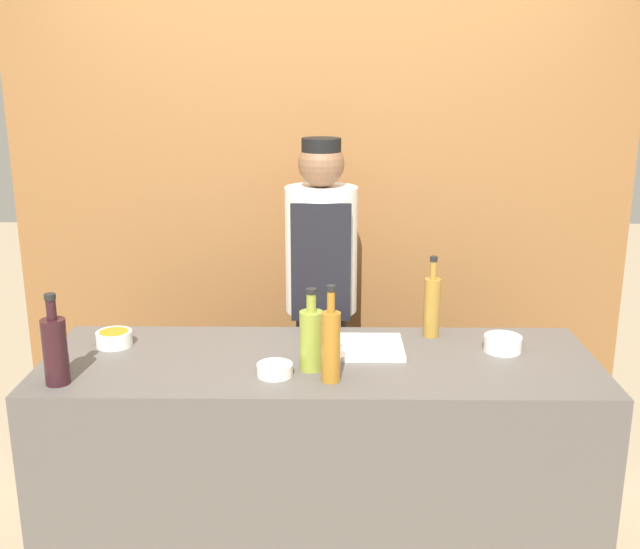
% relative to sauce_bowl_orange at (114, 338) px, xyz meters
% --- Properties ---
extents(cabinet_wall, '(2.87, 0.18, 2.40)m').
position_rel_sauce_bowl_orange_xyz_m(cabinet_wall, '(0.78, 0.87, 0.23)').
color(cabinet_wall, brown).
rests_on(cabinet_wall, ground_plane).
extents(counter, '(2.01, 0.69, 0.94)m').
position_rel_sauce_bowl_orange_xyz_m(counter, '(0.78, -0.12, -0.50)').
color(counter, '#514C47').
rests_on(counter, ground_plane).
extents(sauce_bowl_orange, '(0.13, 0.13, 0.06)m').
position_rel_sauce_bowl_orange_xyz_m(sauce_bowl_orange, '(0.00, 0.00, 0.00)').
color(sauce_bowl_orange, white).
rests_on(sauce_bowl_orange, counter).
extents(sauce_bowl_green, '(0.12, 0.12, 0.04)m').
position_rel_sauce_bowl_orange_xyz_m(sauce_bowl_green, '(0.63, -0.28, -0.01)').
color(sauce_bowl_green, white).
rests_on(sauce_bowl_green, counter).
extents(sauce_bowl_yellow, '(0.14, 0.14, 0.06)m').
position_rel_sauce_bowl_orange_xyz_m(sauce_bowl_yellow, '(1.46, -0.04, 0.00)').
color(sauce_bowl_yellow, white).
rests_on(sauce_bowl_yellow, counter).
extents(cutting_board, '(0.32, 0.26, 0.02)m').
position_rel_sauce_bowl_orange_xyz_m(cutting_board, '(0.93, -0.03, -0.02)').
color(cutting_board, white).
rests_on(cutting_board, counter).
extents(bottle_amber, '(0.07, 0.07, 0.34)m').
position_rel_sauce_bowl_orange_xyz_m(bottle_amber, '(0.82, -0.32, 0.10)').
color(bottle_amber, '#9E661E').
rests_on(bottle_amber, counter).
extents(bottle_vinegar, '(0.06, 0.06, 0.32)m').
position_rel_sauce_bowl_orange_xyz_m(bottle_vinegar, '(1.22, 0.12, 0.09)').
color(bottle_vinegar, olive).
rests_on(bottle_vinegar, counter).
extents(bottle_wine, '(0.08, 0.08, 0.31)m').
position_rel_sauce_bowl_orange_xyz_m(bottle_wine, '(-0.09, -0.35, 0.09)').
color(bottle_wine, black).
rests_on(bottle_wine, counter).
extents(bottle_oil, '(0.08, 0.08, 0.30)m').
position_rel_sauce_bowl_orange_xyz_m(bottle_oil, '(0.75, -0.22, 0.08)').
color(bottle_oil, olive).
rests_on(bottle_oil, counter).
extents(chef_center, '(0.31, 0.31, 1.68)m').
position_rel_sauce_bowl_orange_xyz_m(chef_center, '(0.78, 0.48, -0.05)').
color(chef_center, '#28282D').
rests_on(chef_center, ground_plane).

